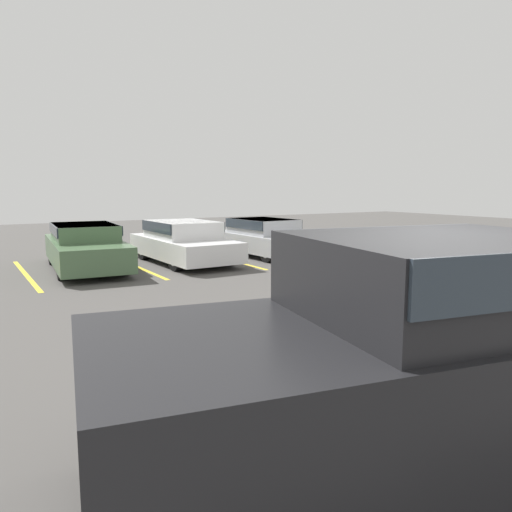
{
  "coord_description": "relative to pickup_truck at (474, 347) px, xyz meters",
  "views": [
    {
      "loc": [
        -4.4,
        -3.42,
        2.26
      ],
      "look_at": [
        0.29,
        4.32,
        1.0
      ],
      "focal_mm": 35.0,
      "sensor_mm": 36.0,
      "label": 1
    }
  ],
  "objects": [
    {
      "name": "ground_plane",
      "position": [
        0.8,
        0.96,
        -0.95
      ],
      "size": [
        60.0,
        60.0,
        0.0
      ],
      "primitive_type": "plane",
      "color": "#4C4947"
    },
    {
      "name": "stall_stripe_d",
      "position": [
        6.51,
        11.52,
        -0.95
      ],
      "size": [
        0.12,
        5.26,
        0.01
      ],
      "primitive_type": "cube",
      "color": "yellow",
      "rests_on": "ground_plane"
    },
    {
      "name": "parked_sedan_b",
      "position": [
        2.22,
        11.34,
        -0.29
      ],
      "size": [
        1.93,
        4.41,
        1.25
      ],
      "rotation": [
        0.0,
        0.0,
        -1.55
      ],
      "color": "silver",
      "rests_on": "ground_plane"
    },
    {
      "name": "parked_sedan_a",
      "position": [
        -0.57,
        11.59,
        -0.29
      ],
      "size": [
        2.14,
        4.85,
        1.25
      ],
      "rotation": [
        0.0,
        0.0,
        -1.65
      ],
      "color": "#4C6B47",
      "rests_on": "ground_plane"
    },
    {
      "name": "stall_stripe_b",
      "position": [
        0.76,
        11.52,
        -0.95
      ],
      "size": [
        0.12,
        5.26,
        0.01
      ],
      "primitive_type": "cube",
      "color": "yellow",
      "rests_on": "ground_plane"
    },
    {
      "name": "stall_stripe_c",
      "position": [
        3.63,
        11.52,
        -0.95
      ],
      "size": [
        0.12,
        5.26,
        0.01
      ],
      "primitive_type": "cube",
      "color": "yellow",
      "rests_on": "ground_plane"
    },
    {
      "name": "pickup_truck",
      "position": [
        0.0,
        0.0,
        0.0
      ],
      "size": [
        6.44,
        3.11,
        1.88
      ],
      "rotation": [
        0.0,
        0.0,
        -0.18
      ],
      "color": "black",
      "rests_on": "ground_plane"
    },
    {
      "name": "parked_sedan_c",
      "position": [
        5.06,
        11.35,
        -0.3
      ],
      "size": [
        1.92,
        4.32,
        1.22
      ],
      "rotation": [
        0.0,
        0.0,
        -1.52
      ],
      "color": "#B7BABF",
      "rests_on": "ground_plane"
    },
    {
      "name": "stall_stripe_a",
      "position": [
        -2.11,
        11.52,
        -0.95
      ],
      "size": [
        0.12,
        5.26,
        0.01
      ],
      "primitive_type": "cube",
      "color": "yellow",
      "rests_on": "ground_plane"
    }
  ]
}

